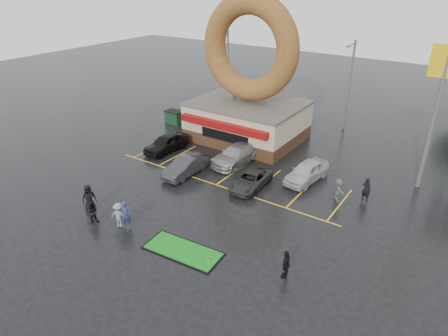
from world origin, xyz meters
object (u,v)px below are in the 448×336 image
Objects in this scene: person_cameraman at (286,264)px; car_black at (166,143)px; streetlight_mid at (349,84)px; shell_sign at (440,93)px; streetlight_left at (227,68)px; dumpster at (174,117)px; car_white at (307,172)px; car_silver at (236,154)px; car_dgrey at (186,166)px; putting_green at (183,251)px; donut_shop at (248,94)px; car_grey at (251,180)px; person_blue at (126,215)px.

car_black is at bearing -127.25° from person_cameraman.
streetlight_mid is 19.15m from car_black.
streetlight_left is at bearing 161.01° from shell_sign.
streetlight_mid is 18.47m from dumpster.
streetlight_mid is 13.60m from car_white.
car_silver is 3.18× the size of person_cameraman.
car_dgrey is (6.94, -16.42, -4.04)m from streetlight_left.
car_dgrey is 2.68× the size of person_cameraman.
car_black is at bearing -164.04° from shell_sign.
car_silver reaches higher than putting_green.
donut_shop is at bearing 60.15° from car_black.
car_white is at bearing -30.37° from donut_shop.
car_white is (3.08, 3.39, 0.18)m from car_grey.
car_dgrey is 10.02m from putting_green.
car_black reaches higher than car_silver.
car_dgrey reaches higher than putting_green.
car_grey is 2.58× the size of person_cameraman.
streetlight_mid is at bearing 82.12° from car_grey.
streetlight_left reaches higher than car_silver.
streetlight_mid is 24.69m from person_cameraman.
person_blue is at bearing -70.78° from streetlight_left.
streetlight_mid reaches higher than putting_green.
person_blue is (-5.49, -25.42, -3.83)m from streetlight_mid.
car_grey is at bearing 11.97° from car_dgrey.
putting_green is (-5.99, -1.46, -0.80)m from person_cameraman.
streetlight_mid is (14.00, 1.00, 0.00)m from streetlight_left.
person_cameraman is at bearing -42.91° from car_silver.
streetlight_left reaches higher than car_white.
car_silver is at bearing 108.13° from putting_green.
streetlight_left is (-7.00, 6.95, 0.32)m from donut_shop.
putting_green is at bearing -121.16° from shell_sign.
car_grey is at bearing -5.21° from car_black.
person_blue is at bearing -115.40° from car_grey.
putting_green is at bearing -61.69° from streetlight_left.
donut_shop is at bearing 115.95° from car_silver.
donut_shop is 8.97m from car_black.
car_white is at bearing 79.07° from putting_green.
car_grey is 4.58m from car_white.
car_grey is at bearing -124.78° from car_white.
car_dgrey is (4.45, -2.64, -0.05)m from car_black.
dumpster is (-14.20, 7.66, 0.05)m from car_grey.
donut_shop is 16.29m from shell_sign.
putting_green is at bearing -93.42° from car_white.
person_cameraman reaches higher than car_black.
car_dgrey reaches higher than car_grey.
car_silver is 12.18m from person_blue.
person_blue reaches higher than car_dgrey.
car_black is 0.87× the size of car_silver.
streetlight_mid is at bearing 87.95° from putting_green.
streetlight_left reaches higher than person_cameraman.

